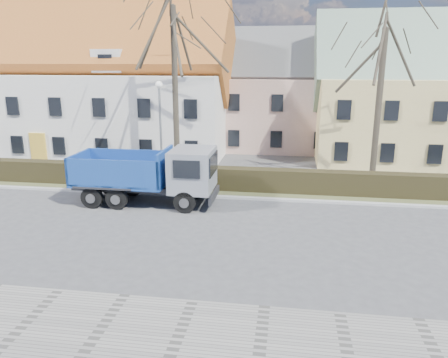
% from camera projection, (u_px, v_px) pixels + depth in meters
% --- Properties ---
extents(ground, '(120.00, 120.00, 0.00)m').
position_uv_depth(ground, '(174.00, 227.00, 19.65)').
color(ground, '#444446').
extents(sidewalk_near, '(80.00, 5.00, 0.08)m').
position_uv_depth(sidewalk_near, '(91.00, 344.00, 11.53)').
color(sidewalk_near, gray).
rests_on(sidewalk_near, ground).
extents(curb_far, '(80.00, 0.30, 0.12)m').
position_uv_depth(curb_far, '(195.00, 196.00, 24.02)').
color(curb_far, '#A1A1A1').
rests_on(curb_far, ground).
extents(grass_strip, '(80.00, 3.00, 0.10)m').
position_uv_depth(grass_strip, '(201.00, 188.00, 25.55)').
color(grass_strip, '#464C2B').
rests_on(grass_strip, ground).
extents(hedge, '(60.00, 0.90, 1.30)m').
position_uv_depth(hedge, '(200.00, 179.00, 25.20)').
color(hedge, black).
rests_on(hedge, ground).
extents(building_white, '(26.80, 10.80, 9.50)m').
position_uv_depth(building_white, '(68.00, 92.00, 35.51)').
color(building_white, silver).
rests_on(building_white, ground).
extents(building_pink, '(10.80, 8.80, 8.00)m').
position_uv_depth(building_pink, '(279.00, 100.00, 37.08)').
color(building_pink, tan).
rests_on(building_pink, ground).
extents(building_yellow, '(18.80, 10.80, 8.50)m').
position_uv_depth(building_yellow, '(440.00, 102.00, 32.43)').
color(building_yellow, '#DDC579').
rests_on(building_yellow, ground).
extents(tree_1, '(9.20, 9.20, 12.65)m').
position_uv_depth(tree_1, '(175.00, 76.00, 26.36)').
color(tree_1, '#332D23').
rests_on(tree_1, ground).
extents(tree_2, '(8.00, 8.00, 11.00)m').
position_uv_depth(tree_2, '(380.00, 92.00, 24.86)').
color(tree_2, '#332D23').
rests_on(tree_2, ground).
extents(dump_truck, '(7.68, 2.85, 3.07)m').
position_uv_depth(dump_truck, '(140.00, 175.00, 22.63)').
color(dump_truck, navy).
rests_on(dump_truck, ground).
extents(streetlight, '(0.48, 0.48, 6.18)m').
position_uv_depth(streetlight, '(161.00, 133.00, 25.87)').
color(streetlight, gray).
rests_on(streetlight, ground).
extents(cart_frame, '(0.84, 0.68, 0.67)m').
position_uv_depth(cart_frame, '(113.00, 190.00, 24.10)').
color(cart_frame, silver).
rests_on(cart_frame, ground).
extents(parked_car_a, '(3.88, 2.61, 1.23)m').
position_uv_depth(parked_car_a, '(123.00, 161.00, 29.86)').
color(parked_car_a, black).
rests_on(parked_car_a, ground).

